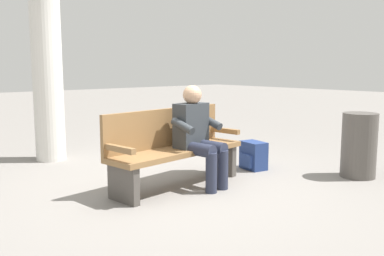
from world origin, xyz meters
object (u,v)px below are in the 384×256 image
at_px(backpack, 253,156).
at_px(trash_bin, 359,145).
at_px(person_seated, 198,133).
at_px(bench_near, 173,147).
at_px(support_pillar, 45,31).

xyz_separation_m(backpack, trash_bin, (-0.69, 1.15, 0.22)).
relative_size(person_seated, trash_bin, 1.44).
distance_m(person_seated, trash_bin, 2.09).
bearing_deg(bench_near, trash_bin, 142.47).
height_order(person_seated, trash_bin, person_seated).
bearing_deg(person_seated, trash_bin, 144.64).
height_order(backpack, support_pillar, support_pillar).
height_order(support_pillar, trash_bin, support_pillar).
xyz_separation_m(bench_near, support_pillar, (0.52, -2.31, 1.44)).
relative_size(person_seated, backpack, 3.09).
xyz_separation_m(bench_near, person_seated, (-0.20, 0.21, 0.17)).
bearing_deg(support_pillar, backpack, 127.83).
relative_size(bench_near, backpack, 4.82).
bearing_deg(bench_near, support_pillar, -83.75).
bearing_deg(backpack, bench_near, -3.04).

